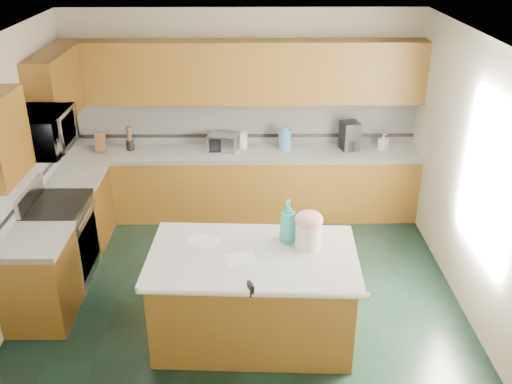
{
  "coord_description": "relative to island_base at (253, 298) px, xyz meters",
  "views": [
    {
      "loc": [
        0.09,
        -4.97,
        3.67
      ],
      "look_at": [
        0.15,
        0.35,
        1.12
      ],
      "focal_mm": 40.0,
      "sensor_mm": 36.0,
      "label": 1
    }
  ],
  "objects": [
    {
      "name": "back_backsplash",
      "position": [
        -0.11,
        2.83,
        0.81
      ],
      "size": [
        4.6,
        0.02,
        0.63
      ],
      "primitive_type": "cube",
      "color": "silver",
      "rests_on": "back_countertop"
    },
    {
      "name": "range_backguard",
      "position": [
        -2.37,
        1.04,
        0.59
      ],
      "size": [
        0.06,
        0.76,
        0.18
      ],
      "primitive_type": "cube",
      "color": "#B7B7BC",
      "rests_on": "range_body"
    },
    {
      "name": "soap_bottle_island",
      "position": [
        0.33,
        0.23,
        0.7
      ],
      "size": [
        0.2,
        0.2,
        0.42
      ],
      "primitive_type": "imported",
      "rotation": [
        0.0,
        0.0,
        -0.29
      ],
      "color": "teal",
      "rests_on": "island_top"
    },
    {
      "name": "water_jug",
      "position": [
        0.44,
        2.6,
        0.63
      ],
      "size": [
        0.17,
        0.17,
        0.28
      ],
      "primitive_type": "cylinder",
      "color": "#5792CD",
      "rests_on": "back_countertop"
    },
    {
      "name": "left_counter_rear",
      "position": [
        -2.11,
        1.83,
        0.46
      ],
      "size": [
        0.64,
        0.82,
        0.06
      ],
      "primitive_type": "cube",
      "color": "white",
      "rests_on": "left_base_cab_rear"
    },
    {
      "name": "left_backsplash",
      "position": [
        -2.4,
        1.09,
        0.81
      ],
      "size": [
        0.02,
        2.3,
        0.63
      ],
      "primitive_type": "cube",
      "color": "silver",
      "rests_on": "wall_left"
    },
    {
      "name": "treat_jar_knob_end_r",
      "position": [
        0.56,
        0.12,
        0.83
      ],
      "size": [
        0.05,
        0.05,
        0.05
      ],
      "primitive_type": "sphere",
      "color": "tan",
      "rests_on": "treat_jar_lid"
    },
    {
      "name": "paper_sheet_b",
      "position": [
        -0.47,
        0.24,
        0.49
      ],
      "size": [
        0.35,
        0.32,
        0.0
      ],
      "primitive_type": "cube",
      "rotation": [
        0.0,
        0.0,
        -0.41
      ],
      "color": "white",
      "rests_on": "island_top"
    },
    {
      "name": "left_upper_cab_rear",
      "position": [
        -2.25,
        1.96,
        1.51
      ],
      "size": [
        0.33,
        1.09,
        0.78
      ],
      "primitive_type": "cube",
      "color": "#321C06",
      "rests_on": "wall_left"
    },
    {
      "name": "ceiling",
      "position": [
        -0.11,
        0.54,
        2.27
      ],
      "size": [
        4.6,
        4.6,
        0.0
      ],
      "primitive_type": "plane",
      "color": "white",
      "rests_on": "ground"
    },
    {
      "name": "treat_jar",
      "position": [
        0.51,
        0.12,
        0.62
      ],
      "size": [
        0.32,
        0.32,
        0.25
      ],
      "primitive_type": "cylinder",
      "rotation": [
        0.0,
        0.0,
        -0.42
      ],
      "color": "white",
      "rests_on": "island_top"
    },
    {
      "name": "utensil_bundle",
      "position": [
        -1.6,
        2.62,
        0.71
      ],
      "size": [
        0.06,
        0.06,
        0.19
      ],
      "primitive_type": "cylinder",
      "color": "#472814",
      "rests_on": "utensil_crock"
    },
    {
      "name": "island_top",
      "position": [
        -0.0,
        0.0,
        0.46
      ],
      "size": [
        1.96,
        1.22,
        0.06
      ],
      "primitive_type": "cube",
      "rotation": [
        0.0,
        0.0,
        -0.05
      ],
      "color": "white",
      "rests_on": "island_base"
    },
    {
      "name": "treat_jar_knob_end_l",
      "position": [
        0.47,
        0.12,
        0.83
      ],
      "size": [
        0.05,
        0.05,
        0.05
      ],
      "primitive_type": "sphere",
      "color": "tan",
      "rests_on": "treat_jar_lid"
    },
    {
      "name": "back_base_cab",
      "position": [
        -0.11,
        2.54,
        0.0
      ],
      "size": [
        4.6,
        0.6,
        0.86
      ],
      "primitive_type": "cube",
      "color": "#321C06",
      "rests_on": "ground"
    },
    {
      "name": "left_accent_band",
      "position": [
        -2.39,
        1.09,
        0.61
      ],
      "size": [
        0.01,
        2.3,
        0.05
      ],
      "primitive_type": "cube",
      "color": "black",
      "rests_on": "wall_left"
    },
    {
      "name": "range_cooktop",
      "position": [
        -2.11,
        1.04,
        0.47
      ],
      "size": [
        0.62,
        0.78,
        0.04
      ],
      "primitive_type": "cube",
      "color": "black",
      "rests_on": "range_body"
    },
    {
      "name": "left_counter_front",
      "position": [
        -2.11,
        0.3,
        0.46
      ],
      "size": [
        0.64,
        0.72,
        0.06
      ],
      "primitive_type": "cube",
      "color": "white",
      "rests_on": "left_base_cab_front"
    },
    {
      "name": "left_base_cab_rear",
      "position": [
        -2.11,
        1.83,
        0.0
      ],
      "size": [
        0.6,
        0.82,
        0.86
      ],
      "primitive_type": "cube",
      "color": "#321C06",
      "rests_on": "ground"
    },
    {
      "name": "toaster_oven_door",
      "position": [
        -0.38,
        2.47,
        0.6
      ],
      "size": [
        0.34,
        0.01,
        0.18
      ],
      "primitive_type": "cube",
      "color": "black",
      "rests_on": "toaster_oven"
    },
    {
      "name": "toaster_oven",
      "position": [
        -0.38,
        2.59,
        0.6
      ],
      "size": [
        0.42,
        0.33,
        0.22
      ],
      "primitive_type": "cube",
      "rotation": [
        0.0,
        0.0,
        -0.21
      ],
      "color": "#B7B7BC",
      "rests_on": "back_countertop"
    },
    {
      "name": "paper_towel_base",
      "position": [
        -0.11,
        2.64,
        0.5
      ],
      "size": [
        0.15,
        0.15,
        0.01
      ],
      "primitive_type": "cylinder",
      "color": "#B7B7BC",
      "rests_on": "back_countertop"
    },
    {
      "name": "range_oven_door",
      "position": [
        -1.82,
        1.04,
        -0.03
      ],
      "size": [
        0.02,
        0.68,
        0.55
      ],
      "primitive_type": "cube",
      "color": "black",
      "rests_on": "range_body"
    },
    {
      "name": "back_accent_band",
      "position": [
        -0.11,
        2.82,
        0.61
      ],
      "size": [
        4.6,
        0.01,
        0.05
      ],
      "primitive_type": "cube",
      "color": "black",
      "rests_on": "back_countertop"
    },
    {
      "name": "coffee_maker",
      "position": [
        1.29,
        2.62,
        0.68
      ],
      "size": [
        0.27,
        0.28,
        0.37
      ],
      "primitive_type": "cube",
      "rotation": [
        0.0,
        0.0,
        0.22
      ],
      "color": "black",
      "rests_on": "back_countertop"
    },
    {
      "name": "clamp_body",
      "position": [
        -0.02,
        -0.55,
        0.5
      ],
      "size": [
        0.06,
        0.11,
        0.09
      ],
      "primitive_type": "cube",
      "rotation": [
        0.0,
        0.0,
        0.35
      ],
      "color": "black",
      "rests_on": "island_top"
    },
    {
      "name": "floor",
      "position": [
        -0.11,
        0.54,
        -0.43
      ],
      "size": [
        4.6,
        4.6,
        0.0
      ],
      "primitive_type": "plane",
      "color": "black",
      "rests_on": "ground"
    },
    {
      "name": "back_countertop",
      "position": [
        -0.11,
        2.54,
        0.46
      ],
      "size": [
        4.6,
        0.64,
        0.06
      ],
      "primitive_type": "cube",
      "color": "white",
      "rests_on": "back_base_cab"
    },
    {
      "name": "paper_towel",
      "position": [
        -0.11,
        2.64,
        0.61
      ],
      "size": [
        0.1,
        0.1,
        0.23
      ],
      "primitive_type": "cylinder",
      "color": "white",
      "rests_on": "back_countertop"
    },
    {
      "name": "microwave",
      "position": [
        -2.11,
        1.04,
        1.3
      ],
      "size": [
        0.5,
        0.73,
        0.41
      ],
      "primitive_type": "imported",
      "rotation": [
        0.0,
        0.0,
        1.57
      ],
      "color": "#B7B7BC",
      "rests_on": "wall_left"
    },
    {
      "name": "clamp_handle",
      "position": [
        -0.02,
        -0.61,
        0.48
      ],
      "size": [
        0.02,
        0.07,
        0.02
      ],
      "primitive_type": "cylinder",
      "rotation": [
        1.57,
        0.0,
        0.0
      ],
      "color": "black",
      "rests_on": "island_top"
    },
    {
      "name": "island_base",
      "position": [
        0.0,
        0.0,
        0.0
      ],
      "size": [
        1.85,
        1.12,
        0.86
      ],
      "primitive_type": "cube",
      "rotation": [
        0.0,
        0.0,
        -0.05
      ],
      "color": "#321C06",
      "rests_on": "ground"
    },
    {
      "name": "soap_bottle_back",
      "position": [
        1.73,
        2.59,
        0.6
      ],
      "size": [
        0.14,
        0.14,
        0.22
      ],
      "primitive_type": "imported",
      "rotation": [
        0.0,
        0.0,
        0.78
      ],
      "color": "white",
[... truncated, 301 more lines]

